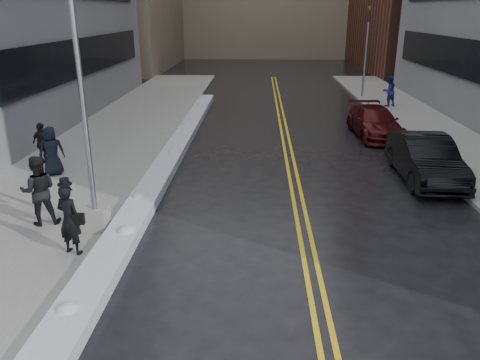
# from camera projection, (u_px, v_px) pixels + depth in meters

# --- Properties ---
(ground) EXTENTS (160.00, 160.00, 0.00)m
(ground) POSITION_uv_depth(u_px,v_px,m) (207.00, 273.00, 11.09)
(ground) COLOR black
(ground) RESTS_ON ground
(sidewalk_west) EXTENTS (5.50, 50.00, 0.15)m
(sidewalk_west) POSITION_uv_depth(u_px,v_px,m) (102.00, 150.00, 20.68)
(sidewalk_west) COLOR gray
(sidewalk_west) RESTS_ON ground
(sidewalk_east) EXTENTS (4.00, 50.00, 0.15)m
(sidewalk_east) POSITION_uv_depth(u_px,v_px,m) (464.00, 154.00, 20.08)
(sidewalk_east) COLOR gray
(sidewalk_east) RESTS_ON ground
(lane_line_left) EXTENTS (0.12, 50.00, 0.01)m
(lane_line_left) POSITION_uv_depth(u_px,v_px,m) (285.00, 153.00, 20.40)
(lane_line_left) COLOR gold
(lane_line_left) RESTS_ON ground
(lane_line_right) EXTENTS (0.12, 50.00, 0.01)m
(lane_line_right) POSITION_uv_depth(u_px,v_px,m) (292.00, 153.00, 20.39)
(lane_line_right) COLOR gold
(lane_line_right) RESTS_ON ground
(snow_ridge) EXTENTS (0.90, 30.00, 0.34)m
(snow_ridge) POSITION_uv_depth(u_px,v_px,m) (167.00, 162.00, 18.64)
(snow_ridge) COLOR silver
(snow_ridge) RESTS_ON ground
(lamppost) EXTENTS (0.65, 0.65, 7.62)m
(lamppost) POSITION_uv_depth(u_px,v_px,m) (88.00, 146.00, 12.24)
(lamppost) COLOR gray
(lamppost) RESTS_ON sidewalk_west
(fire_hydrant) EXTENTS (0.26, 0.26, 0.73)m
(fire_hydrant) POSITION_uv_depth(u_px,v_px,m) (442.00, 143.00, 19.96)
(fire_hydrant) COLOR maroon
(fire_hydrant) RESTS_ON sidewalk_east
(traffic_signal) EXTENTS (0.16, 0.20, 6.00)m
(traffic_signal) POSITION_uv_depth(u_px,v_px,m) (366.00, 49.00, 32.15)
(traffic_signal) COLOR gray
(traffic_signal) RESTS_ON sidewalk_east
(pedestrian_fedora) EXTENTS (0.77, 0.63, 1.81)m
(pedestrian_fedora) POSITION_uv_depth(u_px,v_px,m) (69.00, 219.00, 11.44)
(pedestrian_fedora) COLOR black
(pedestrian_fedora) RESTS_ON sidewalk_west
(pedestrian_b) EXTENTS (1.17, 1.05, 2.00)m
(pedestrian_b) POSITION_uv_depth(u_px,v_px,m) (39.00, 191.00, 13.01)
(pedestrian_b) COLOR black
(pedestrian_b) RESTS_ON sidewalk_west
(pedestrian_c) EXTENTS (1.04, 0.88, 1.80)m
(pedestrian_c) POSITION_uv_depth(u_px,v_px,m) (52.00, 151.00, 17.05)
(pedestrian_c) COLOR black
(pedestrian_c) RESTS_ON sidewalk_west
(pedestrian_d) EXTENTS (1.04, 0.74, 1.64)m
(pedestrian_d) POSITION_uv_depth(u_px,v_px,m) (42.00, 144.00, 18.29)
(pedestrian_d) COLOR black
(pedestrian_d) RESTS_ON sidewalk_west
(pedestrian_east) EXTENTS (1.16, 1.07, 1.91)m
(pedestrian_east) POSITION_uv_depth(u_px,v_px,m) (389.00, 91.00, 29.46)
(pedestrian_east) COLOR navy
(pedestrian_east) RESTS_ON sidewalk_east
(car_black) EXTENTS (1.77, 4.96, 1.63)m
(car_black) POSITION_uv_depth(u_px,v_px,m) (425.00, 158.00, 16.96)
(car_black) COLOR black
(car_black) RESTS_ON ground
(car_maroon) EXTENTS (2.22, 4.97, 1.42)m
(car_maroon) POSITION_uv_depth(u_px,v_px,m) (375.00, 122.00, 23.00)
(car_maroon) COLOR #3C090B
(car_maroon) RESTS_ON ground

